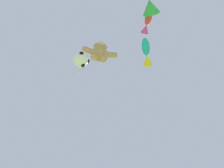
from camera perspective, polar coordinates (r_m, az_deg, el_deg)
The scene contains 5 objects.
teddy_bear_kite at distance 11.83m, azimuth -3.17°, elevation 8.34°, with size 1.92×0.84×1.95m.
soccer_ball_kite at distance 10.29m, azimuth -8.16°, elevation 6.27°, with size 0.80×0.79×0.73m.
fish_kite_teal at distance 15.80m, azimuth 9.03°, elevation 7.84°, with size 1.37×2.11×0.69m.
fish_kite_crimson at distance 15.06m, azimuth 9.12°, elevation 15.36°, with size 0.56×1.52×0.55m.
diamond_kite at distance 15.49m, azimuth -7.50°, elevation 5.71°, with size 0.63×0.66×2.22m.
Camera 1 is at (0.80, 1.48, 1.14)m, focal length 35.00 mm.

